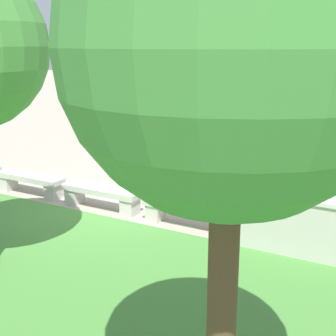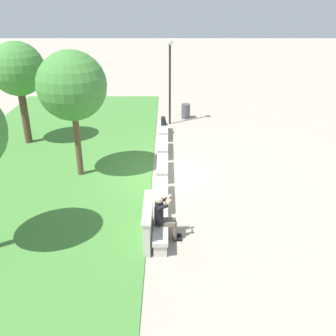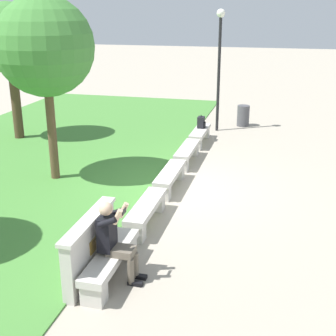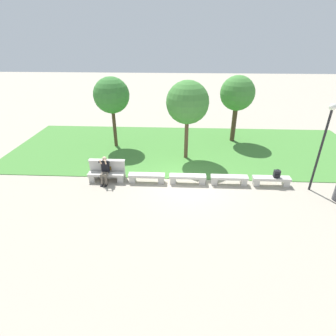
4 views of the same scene
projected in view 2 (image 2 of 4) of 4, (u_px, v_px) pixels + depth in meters
ground_plane at (163, 174)px, 14.37m from camera, size 80.00×80.00×0.00m
grass_strip at (43, 173)px, 14.36m from camera, size 21.78×8.00×0.03m
bench_main at (161, 229)px, 10.62m from camera, size 1.77×0.40×0.45m
bench_near at (162, 193)px, 12.43m from camera, size 1.77×0.40×0.45m
bench_mid at (163, 167)px, 14.24m from camera, size 1.77×0.40×0.45m
bench_far at (163, 146)px, 16.06m from camera, size 1.77×0.40×0.45m
bench_end at (164, 130)px, 17.87m from camera, size 1.77×0.40×0.45m
backrest_wall_with_plaque at (148, 222)px, 10.52m from camera, size 1.80×0.24×1.01m
person_photographer at (164, 215)px, 10.42m from camera, size 0.48×0.73×1.32m
backpack at (163, 121)px, 17.92m from camera, size 0.28×0.24×0.43m
tree_left_background at (72, 86)px, 12.94m from camera, size 2.32×2.32×4.42m
tree_right_background at (18, 70)px, 15.86m from camera, size 2.18×2.18×4.29m
trash_bin at (186, 111)px, 20.18m from camera, size 0.44×0.44×0.75m
lamp_post at (170, 70)px, 18.43m from camera, size 0.28×0.28×4.05m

